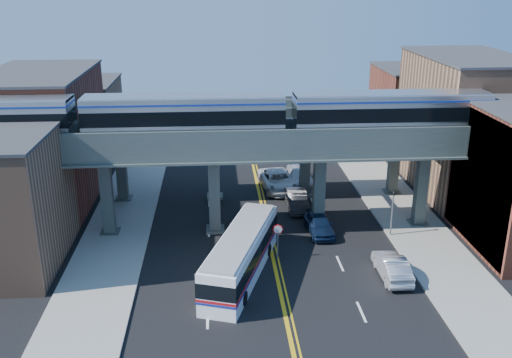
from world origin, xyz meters
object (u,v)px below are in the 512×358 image
car_lane_d (300,176)px  car_parked_curb (392,267)px  transit_bus (241,255)px  car_lane_a (319,224)px  car_lane_b (297,200)px  transit_train (185,115)px  traffic_signal (392,208)px  car_lane_c (278,181)px  stop_sign (278,236)px

car_lane_d → car_parked_curb: car_lane_d is taller
transit_bus → car_lane_a: bearing=-27.7°
car_lane_b → car_lane_d: size_ratio=0.85×
transit_train → transit_bus: bearing=-62.6°
traffic_signal → car_lane_b: 8.87m
car_lane_a → car_lane_c: bearing=99.8°
car_parked_curb → car_lane_b: bearing=-69.4°
stop_sign → car_lane_a: bearing=47.7°
car_lane_b → car_lane_c: size_ratio=0.77×
stop_sign → car_lane_a: size_ratio=0.59×
transit_bus → car_lane_b: transit_bus is taller
transit_bus → transit_train: bearing=45.5°
stop_sign → car_lane_b: 9.47m
car_lane_a → car_parked_curb: size_ratio=0.98×
transit_bus → car_lane_b: bearing=-7.0°
car_lane_c → car_lane_d: bearing=20.0°
car_lane_b → car_parked_curb: size_ratio=1.03×
car_lane_d → car_parked_curb: (3.45, -17.99, -0.05)m
traffic_signal → car_lane_a: bearing=169.1°
stop_sign → car_lane_c: size_ratio=0.43×
car_lane_a → car_lane_c: size_ratio=0.73×
car_lane_b → car_parked_curb: 12.93m
transit_bus → car_lane_a: 8.77m
transit_train → car_lane_d: size_ratio=8.02×
car_lane_b → car_parked_curb: (4.57, -12.10, -0.02)m
stop_sign → car_lane_b: bearing=74.0°
transit_train → car_lane_b: size_ratio=9.47×
stop_sign → car_parked_curb: bearing=-23.0°
traffic_signal → car_parked_curb: traffic_signal is taller
stop_sign → car_lane_d: stop_sign is taller
traffic_signal → car_lane_c: bearing=124.5°
traffic_signal → transit_bus: traffic_signal is taller
car_lane_d → traffic_signal: bearing=-68.3°
car_lane_b → stop_sign: bearing=-105.6°
stop_sign → traffic_signal: bearing=18.6°
stop_sign → car_lane_c: bearing=83.8°
traffic_signal → car_parked_curb: 6.48m
transit_bus → car_lane_a: (6.26, 6.10, -0.69)m
car_lane_b → car_lane_c: bearing=103.6°
traffic_signal → car_lane_d: size_ratio=0.74×
car_lane_a → car_parked_curb: 7.89m
car_lane_c → car_parked_curb: car_lane_c is taller
stop_sign → car_parked_curb: stop_sign is taller
traffic_signal → car_lane_b: (-6.30, 6.05, -1.53)m
car_lane_c → car_parked_curb: bearing=-79.1°
traffic_signal → car_lane_a: size_ratio=0.92×
transit_train → car_lane_c: size_ratio=7.33×
car_lane_b → car_lane_d: 6.00m
car_lane_d → transit_train: bearing=-137.0°
transit_train → car_lane_b: 12.88m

